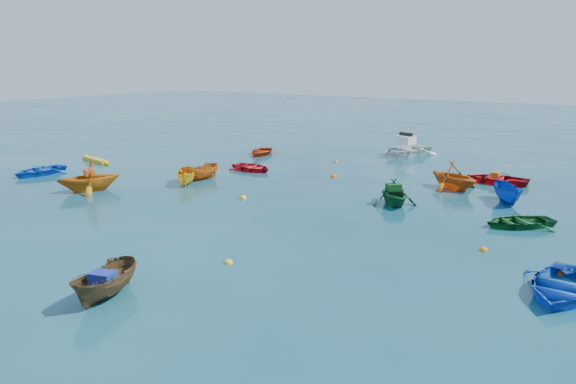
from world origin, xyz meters
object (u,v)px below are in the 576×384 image
Objects in this scene: dinghy_blue_sw at (39,175)px; motorboat_white at (405,155)px; kayak_yellow at (97,162)px; dinghy_blue_se at (560,294)px.

dinghy_blue_sw is 25.08m from motorboat_white.
dinghy_blue_sw is 4.77m from kayak_yellow.
dinghy_blue_se is at bearing -7.22° from dinghy_blue_sw.
dinghy_blue_se is at bearing -41.56° from motorboat_white.
motorboat_white reaches higher than dinghy_blue_sw.
kayak_yellow is (-0.59, 4.73, 0.00)m from dinghy_blue_sw.
motorboat_white is at bearing 123.69° from dinghy_blue_se.
kayak_yellow is 22.06m from motorboat_white.
dinghy_blue_se reaches higher than kayak_yellow.
motorboat_white is (16.46, 14.68, 0.00)m from kayak_yellow.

